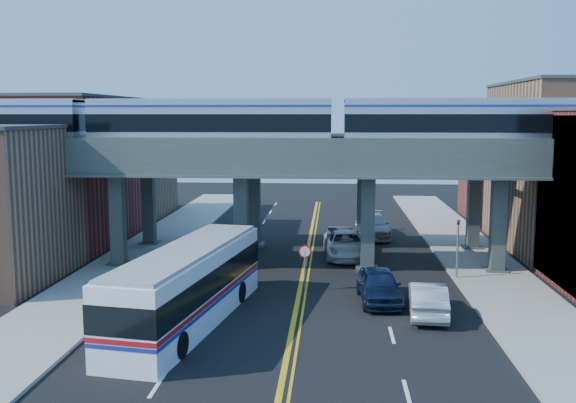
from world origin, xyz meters
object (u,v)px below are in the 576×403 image
object	(u,v)px
car_lane_c	(346,245)
car_parked_curb	(428,299)
transit_train	(211,123)
transit_bus	(188,286)
stop_sign	(305,260)
traffic_signal	(458,242)
car_lane_b	(340,240)
car_lane_a	(379,285)
car_lane_d	(372,226)

from	to	relation	value
car_lane_c	car_parked_curb	xyz separation A→B (m)	(3.74, -12.70, -0.05)
transit_train	transit_bus	distance (m)	13.26
car_lane_c	stop_sign	bearing A→B (deg)	-109.06
traffic_signal	car_lane_b	distance (m)	10.44
stop_sign	car_lane_b	world-z (taller)	stop_sign
transit_bus	car_parked_curb	xyz separation A→B (m)	(11.43, 1.99, -0.95)
car_parked_curb	car_lane_b	bearing A→B (deg)	-69.40
transit_train	car_lane_b	xyz separation A→B (m)	(8.13, 5.71, -8.40)
stop_sign	car_parked_curb	xyz separation A→B (m)	(6.20, -3.94, -0.93)
traffic_signal	car_lane_a	distance (m)	7.03
car_lane_d	traffic_signal	bearing A→B (deg)	-74.53
transit_train	transit_bus	size ratio (longest dim) A/B	3.38
traffic_signal	car_parked_curb	bearing A→B (deg)	-111.26
transit_bus	car_lane_d	bearing A→B (deg)	-14.70
transit_bus	car_lane_b	distance (m)	18.17
transit_train	car_lane_a	distance (m)	14.77
stop_sign	car_lane_a	size ratio (longest dim) A/B	0.51
car_lane_c	transit_train	bearing A→B (deg)	-159.71
stop_sign	car_lane_c	bearing A→B (deg)	74.35
transit_train	car_parked_curb	world-z (taller)	transit_train
car_lane_c	car_lane_d	bearing A→B (deg)	70.38
car_lane_a	car_lane_d	size ratio (longest dim) A/B	0.82
car_parked_curb	transit_train	bearing A→B (deg)	-31.31
car_parked_curb	car_lane_a	bearing A→B (deg)	-39.07
car_lane_a	car_lane_c	bearing A→B (deg)	94.55
traffic_signal	car_lane_c	size ratio (longest dim) A/B	0.65
car_lane_a	car_lane_b	distance (m)	12.67
traffic_signal	car_lane_b	bearing A→B (deg)	131.77
transit_train	car_parked_curb	bearing A→B (deg)	-35.97
transit_train	traffic_signal	distance (m)	16.66
traffic_signal	transit_bus	size ratio (longest dim) A/B	0.30
car_lane_c	car_lane_d	world-z (taller)	car_lane_d
stop_sign	transit_bus	distance (m)	7.91
car_lane_a	traffic_signal	bearing A→B (deg)	40.70
transit_train	car_lane_c	xyz separation A→B (m)	(8.57, 3.76, -8.36)
stop_sign	car_parked_curb	size ratio (longest dim) A/B	0.53
stop_sign	traffic_signal	xyz separation A→B (m)	(8.90, 3.00, 0.54)
stop_sign	car_lane_d	xyz separation A→B (m)	(4.70, 16.48, -0.85)
transit_train	stop_sign	distance (m)	10.88
traffic_signal	car_lane_d	distance (m)	14.19
transit_bus	car_lane_a	bearing A→B (deg)	-56.71
car_lane_b	car_lane_d	size ratio (longest dim) A/B	0.81
stop_sign	car_lane_b	distance (m)	10.94
stop_sign	car_lane_d	distance (m)	17.16
car_lane_b	car_lane_c	distance (m)	1.99
car_lane_b	car_lane_d	bearing A→B (deg)	67.46
stop_sign	traffic_signal	distance (m)	9.41
car_lane_d	car_parked_curb	bearing A→B (deg)	-87.63
transit_bus	car_lane_a	world-z (taller)	transit_bus
transit_train	car_lane_b	world-z (taller)	transit_train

